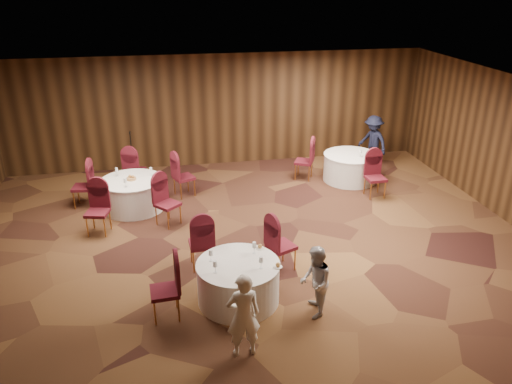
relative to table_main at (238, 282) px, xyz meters
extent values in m
plane|color=black|center=(0.50, 1.89, -0.38)|extent=(12.00, 12.00, 0.00)
plane|color=silver|center=(0.50, 1.89, 2.82)|extent=(12.00, 12.00, 0.00)
plane|color=black|center=(0.50, 6.89, 1.22)|extent=(12.00, 0.00, 12.00)
plane|color=black|center=(0.50, -3.11, 1.22)|extent=(12.00, 0.00, 12.00)
cylinder|color=silver|center=(0.00, 0.00, -0.02)|extent=(1.40, 1.40, 0.72)
cylinder|color=silver|center=(0.00, 0.00, 0.35)|extent=(1.43, 1.43, 0.03)
cylinder|color=silver|center=(-1.90, 4.15, -0.02)|extent=(1.46, 1.46, 0.72)
cylinder|color=silver|center=(-1.90, 4.15, 0.35)|extent=(1.49, 1.49, 0.03)
cylinder|color=silver|center=(3.85, 4.89, -0.02)|extent=(1.44, 1.44, 0.72)
cylinder|color=silver|center=(3.85, 4.89, 0.35)|extent=(1.47, 1.47, 0.03)
cylinder|color=silver|center=(-0.43, 0.18, 0.37)|extent=(0.06, 0.06, 0.01)
cylinder|color=silver|center=(-0.43, 0.18, 0.43)|extent=(0.01, 0.01, 0.11)
cone|color=silver|center=(-0.43, 0.18, 0.53)|extent=(0.08, 0.08, 0.10)
cylinder|color=silver|center=(0.36, -0.20, 0.37)|extent=(0.06, 0.06, 0.01)
cylinder|color=silver|center=(0.36, -0.20, 0.43)|extent=(0.01, 0.01, 0.11)
cone|color=silver|center=(0.36, -0.20, 0.53)|extent=(0.08, 0.08, 0.10)
cylinder|color=silver|center=(-0.40, -0.19, 0.37)|extent=(0.06, 0.06, 0.01)
cylinder|color=silver|center=(-0.40, -0.19, 0.43)|extent=(0.01, 0.01, 0.11)
cone|color=silver|center=(-0.40, -0.19, 0.53)|extent=(0.08, 0.08, 0.10)
cylinder|color=silver|center=(0.33, 0.29, 0.37)|extent=(0.06, 0.06, 0.01)
cylinder|color=silver|center=(0.33, 0.29, 0.43)|extent=(0.01, 0.01, 0.11)
cone|color=silver|center=(0.33, 0.29, 0.53)|extent=(0.08, 0.08, 0.10)
cylinder|color=white|center=(-0.02, -0.54, 0.37)|extent=(0.15, 0.15, 0.01)
sphere|color=#9E6B33|center=(-0.02, -0.54, 0.41)|extent=(0.08, 0.08, 0.08)
cylinder|color=white|center=(0.64, -0.23, 0.37)|extent=(0.15, 0.15, 0.01)
sphere|color=#9E6B33|center=(0.64, -0.23, 0.41)|extent=(0.08, 0.08, 0.08)
cylinder|color=white|center=(0.46, 0.43, 0.37)|extent=(0.15, 0.15, 0.01)
sphere|color=#9E6B33|center=(0.46, 0.43, 0.41)|extent=(0.08, 0.08, 0.08)
cylinder|color=silver|center=(-1.44, 4.31, 0.37)|extent=(0.06, 0.06, 0.01)
cylinder|color=silver|center=(-1.44, 4.31, 0.43)|extent=(0.01, 0.01, 0.11)
cone|color=silver|center=(-1.44, 4.31, 0.53)|extent=(0.08, 0.08, 0.10)
cylinder|color=silver|center=(-2.25, 4.44, 0.37)|extent=(0.06, 0.06, 0.01)
cylinder|color=silver|center=(-2.25, 4.44, 0.43)|extent=(0.01, 0.01, 0.11)
cone|color=silver|center=(-2.25, 4.44, 0.53)|extent=(0.08, 0.08, 0.10)
cylinder|color=silver|center=(-2.02, 3.73, 0.37)|extent=(0.06, 0.06, 0.01)
cylinder|color=silver|center=(-2.02, 3.73, 0.43)|extent=(0.01, 0.01, 0.11)
cone|color=silver|center=(-2.02, 3.73, 0.53)|extent=(0.08, 0.08, 0.10)
cylinder|color=#9B6C3E|center=(-1.90, 4.15, 0.39)|extent=(0.22, 0.22, 0.06)
sphere|color=#9E6B33|center=(-1.93, 4.17, 0.45)|extent=(0.07, 0.07, 0.07)
sphere|color=#9E6B33|center=(-1.86, 4.13, 0.45)|extent=(0.07, 0.07, 0.07)
cylinder|color=silver|center=(4.02, 4.66, 0.37)|extent=(0.06, 0.06, 0.01)
cylinder|color=silver|center=(4.02, 4.66, 0.43)|extent=(0.01, 0.01, 0.11)
cone|color=silver|center=(4.02, 4.66, 0.53)|extent=(0.08, 0.08, 0.10)
cylinder|color=black|center=(-1.93, 5.51, -0.37)|extent=(0.24, 0.24, 0.02)
cylinder|color=black|center=(-1.93, 5.51, 0.39)|extent=(0.02, 0.02, 1.49)
cylinder|color=black|center=(-1.93, 5.56, 1.10)|extent=(0.04, 0.12, 0.04)
imported|color=white|center=(-0.13, -1.31, 0.31)|extent=(0.52, 0.36, 1.38)
imported|color=#B6B5BB|center=(1.18, -0.59, 0.25)|extent=(0.57, 0.68, 1.24)
imported|color=black|center=(4.86, 5.83, 0.38)|extent=(0.93, 1.12, 1.51)
camera|label=1|loc=(-1.04, -7.11, 4.84)|focal=35.00mm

